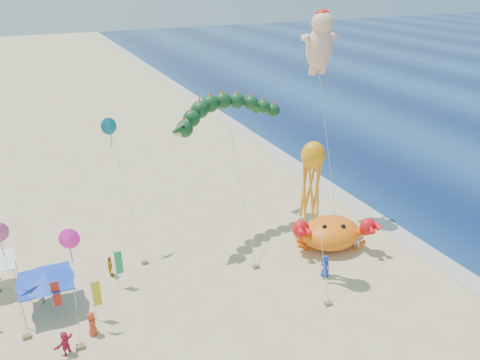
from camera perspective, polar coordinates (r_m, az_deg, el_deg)
name	(u,v)px	position (r m, az deg, el deg)	size (l,w,h in m)	color
ground	(272,257)	(39.01, 3.96, -9.32)	(320.00, 320.00, 0.00)	#D1B784
foam_strip	(387,226)	(45.32, 17.44, -5.32)	(320.00, 320.00, 0.00)	silver
crab_inflatable	(331,232)	(40.36, 11.07, -6.25)	(7.01, 5.91, 3.07)	orange
dragon_kite	(227,115)	(39.28, -1.65, 7.93)	(12.17, 10.77, 11.84)	#0F3818
cherub_kite	(320,41)	(41.39, 9.78, 16.38)	(2.42, 4.63, 18.61)	#FFBA9B
octopus_kite	(312,175)	(33.37, 8.76, 0.62)	(1.74, 4.91, 10.80)	orange
canopy_blue	(45,278)	(35.01, -22.69, -10.98)	(3.82, 3.82, 2.71)	gray
feather_flags	(64,289)	(34.30, -20.64, -12.29)	(9.63, 3.00, 3.20)	gray
beachgoers	(114,288)	(35.28, -15.17, -12.59)	(28.04, 9.82, 1.88)	silver
small_kites	(66,207)	(33.51, -20.48, -3.06)	(9.87, 11.94, 11.30)	#F61BAB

